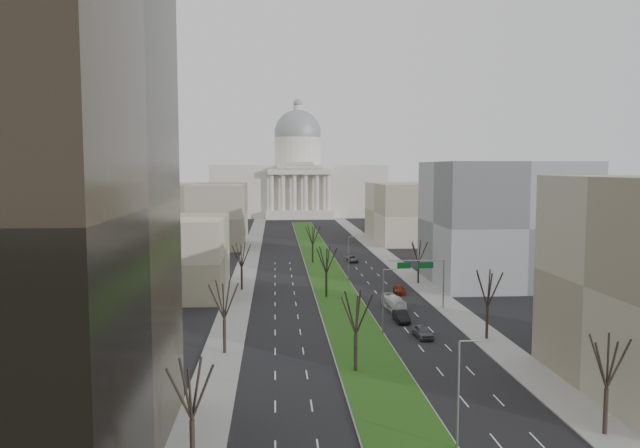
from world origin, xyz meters
name	(u,v)px	position (x,y,z in m)	size (l,w,h in m)	color
ground	(321,263)	(0.00, 120.00, 0.00)	(600.00, 600.00, 0.00)	black
median	(321,263)	(0.00, 118.99, 0.10)	(8.00, 222.03, 0.20)	#999993
sidewalk_left	(242,283)	(-17.50, 95.00, 0.07)	(5.00, 330.00, 0.15)	gray
sidewalk_right	(416,281)	(17.50, 95.00, 0.07)	(5.00, 330.00, 0.15)	gray
capitol	(298,181)	(0.00, 269.59, 16.31)	(80.00, 46.00, 55.00)	beige
building_beige_left	(152,256)	(-33.00, 85.00, 7.00)	(26.00, 22.00, 14.00)	tan
building_grey_right	(503,223)	(34.00, 92.00, 12.00)	(28.00, 26.00, 24.00)	slate
building_far_left	(194,214)	(-35.00, 160.00, 9.00)	(30.00, 40.00, 18.00)	gray
building_far_right	(421,212)	(35.00, 165.00, 9.00)	(30.00, 40.00, 18.00)	tan
tree_left_near	(191,387)	(-17.20, 18.00, 6.61)	(5.10, 5.10, 9.18)	black
tree_left_mid	(224,298)	(-17.20, 48.00, 7.00)	(5.40, 5.40, 9.72)	black
tree_left_far	(241,254)	(-17.20, 88.00, 6.84)	(5.28, 5.28, 9.50)	black
tree_right_near	(608,359)	(17.20, 22.00, 6.69)	(5.16, 5.16, 9.29)	black
tree_right_mid	(488,287)	(17.20, 52.00, 7.16)	(5.52, 5.52, 9.94)	black
tree_right_far	(419,251)	(17.20, 92.00, 6.53)	(5.04, 5.04, 9.07)	black
tree_median_a	(356,311)	(-2.00, 40.00, 7.00)	(5.40, 5.40, 9.72)	black
tree_median_b	(326,259)	(-2.00, 80.00, 7.00)	(5.40, 5.40, 9.72)	black
tree_median_c	(313,234)	(-2.00, 120.00, 7.00)	(5.40, 5.40, 9.72)	black
streetlamp_median_a	(459,393)	(3.76, 20.00, 4.81)	(1.90, 0.20, 9.16)	gray
streetlamp_median_b	(383,301)	(3.76, 55.00, 4.81)	(1.90, 0.20, 9.16)	gray
streetlamp_median_c	(349,258)	(3.76, 95.00, 4.81)	(1.90, 0.20, 9.16)	gray
mast_arm_signs	(427,272)	(13.49, 70.03, 6.11)	(9.12, 0.24, 8.09)	gray
car_grey_near	(423,332)	(8.86, 53.47, 0.83)	(1.95, 4.85, 1.65)	#4E5156
car_black	(401,316)	(7.72, 62.22, 0.85)	(1.80, 5.16, 1.70)	black
car_red	(399,289)	(11.58, 82.90, 0.74)	(2.06, 5.07, 1.47)	#65180D
car_grey_far	(352,259)	(7.70, 121.21, 0.73)	(2.41, 5.23, 1.45)	#4C4F54
box_van	(394,303)	(8.05, 69.72, 1.14)	(1.91, 8.17, 2.28)	white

